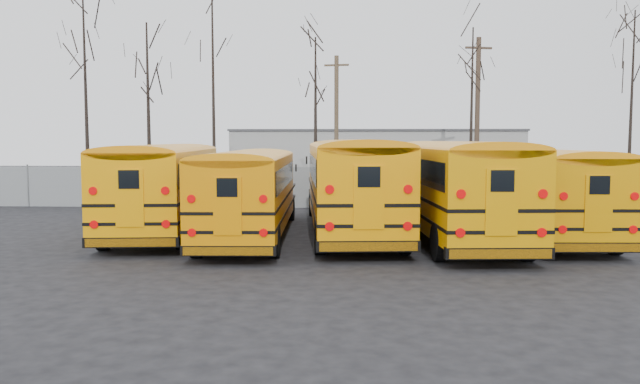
# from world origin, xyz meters

# --- Properties ---
(ground) EXTENTS (120.00, 120.00, 0.00)m
(ground) POSITION_xyz_m (0.00, 0.00, 0.00)
(ground) COLOR black
(ground) RESTS_ON ground
(fence) EXTENTS (40.00, 0.04, 2.00)m
(fence) POSITION_xyz_m (0.00, 12.00, 1.00)
(fence) COLOR gray
(fence) RESTS_ON ground
(distant_building) EXTENTS (22.00, 8.00, 4.00)m
(distant_building) POSITION_xyz_m (2.00, 32.00, 2.00)
(distant_building) COLOR #9B9B97
(distant_building) RESTS_ON ground
(bus_a) EXTENTS (3.75, 11.67, 3.21)m
(bus_a) POSITION_xyz_m (-6.54, 3.71, 1.88)
(bus_a) COLOR black
(bus_a) RESTS_ON ground
(bus_b) EXTENTS (2.90, 10.89, 3.02)m
(bus_b) POSITION_xyz_m (-3.29, 2.39, 1.77)
(bus_b) COLOR black
(bus_b) RESTS_ON ground
(bus_c) EXTENTS (3.78, 12.27, 3.38)m
(bus_c) POSITION_xyz_m (0.10, 3.51, 1.98)
(bus_c) COLOR black
(bus_c) RESTS_ON ground
(bus_d) EXTENTS (3.60, 12.05, 3.33)m
(bus_d) POSITION_xyz_m (3.42, 2.57, 1.95)
(bus_d) COLOR black
(bus_d) RESTS_ON ground
(bus_e) EXTENTS (2.97, 11.03, 3.06)m
(bus_e) POSITION_xyz_m (6.45, 3.42, 1.79)
(bus_e) COLOR black
(bus_e) RESTS_ON ground
(utility_pole_left) EXTENTS (1.47, 0.35, 8.28)m
(utility_pole_left) POSITION_xyz_m (-0.78, 19.10, 4.25)
(utility_pole_left) COLOR brown
(utility_pole_left) RESTS_ON ground
(utility_pole_right) EXTENTS (1.66, 0.51, 9.45)m
(utility_pole_right) POSITION_xyz_m (7.72, 20.12, 4.85)
(utility_pole_right) COLOR #433226
(utility_pole_right) RESTS_ON ground
(tree_0) EXTENTS (0.26, 0.26, 11.39)m
(tree_0) POSITION_xyz_m (-14.59, 15.88, 5.69)
(tree_0) COLOR black
(tree_0) RESTS_ON ground
(tree_1) EXTENTS (0.26, 0.26, 9.49)m
(tree_1) POSITION_xyz_m (-10.69, 14.68, 4.74)
(tree_1) COLOR black
(tree_1) RESTS_ON ground
(tree_2) EXTENTS (0.26, 0.26, 12.29)m
(tree_2) POSITION_xyz_m (-7.05, 14.02, 6.15)
(tree_2) COLOR black
(tree_2) RESTS_ON ground
(tree_3) EXTENTS (0.26, 0.26, 9.02)m
(tree_3) POSITION_xyz_m (-1.91, 16.94, 4.51)
(tree_3) COLOR black
(tree_3) RESTS_ON ground
(tree_4) EXTENTS (0.26, 0.26, 9.23)m
(tree_4) POSITION_xyz_m (6.49, 15.49, 4.61)
(tree_4) COLOR black
(tree_4) RESTS_ON ground
(tree_5) EXTENTS (0.26, 0.26, 10.08)m
(tree_5) POSITION_xyz_m (14.89, 15.72, 5.04)
(tree_5) COLOR black
(tree_5) RESTS_ON ground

